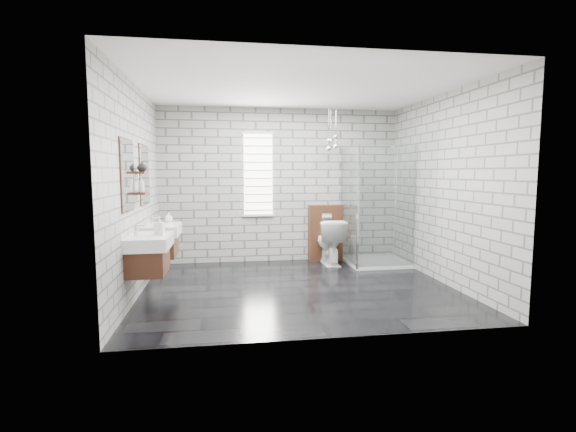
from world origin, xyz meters
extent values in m
cube|color=black|center=(0.00, 0.00, -0.01)|extent=(4.20, 3.60, 0.02)
cube|color=white|center=(0.00, 0.00, 2.71)|extent=(4.20, 3.60, 0.02)
cube|color=#9D9D98|center=(0.00, 1.81, 1.35)|extent=(4.20, 0.02, 2.70)
cube|color=#9D9D98|center=(0.00, -1.81, 1.35)|extent=(4.20, 0.02, 2.70)
cube|color=#9D9D98|center=(-2.11, 0.00, 1.35)|extent=(0.02, 3.60, 2.70)
cube|color=#9D9D98|center=(2.11, 0.00, 1.35)|extent=(0.02, 3.60, 2.70)
cube|color=#472515|center=(-1.89, -0.54, 0.55)|extent=(0.42, 0.62, 0.30)
cube|color=silver|center=(-1.69, -0.54, 0.58)|extent=(0.02, 0.35, 0.01)
cube|color=white|center=(-1.87, -0.54, 0.77)|extent=(0.47, 0.70, 0.15)
cylinder|color=silver|center=(-2.02, -0.54, 0.91)|extent=(0.04, 0.04, 0.12)
cylinder|color=silver|center=(-1.97, -0.54, 0.96)|extent=(0.10, 0.02, 0.02)
cube|color=white|center=(-2.08, -0.54, 1.55)|extent=(0.03, 0.55, 0.80)
cube|color=#472515|center=(-2.09, -0.54, 1.55)|extent=(0.01, 0.59, 0.84)
cube|color=#472515|center=(-1.89, 0.50, 0.55)|extent=(0.42, 0.62, 0.30)
cube|color=silver|center=(-1.69, 0.50, 0.58)|extent=(0.02, 0.35, 0.01)
cube|color=white|center=(-1.87, 0.50, 0.77)|extent=(0.47, 0.70, 0.15)
cylinder|color=silver|center=(-2.02, 0.50, 0.91)|extent=(0.04, 0.04, 0.12)
cylinder|color=silver|center=(-1.97, 0.50, 0.96)|extent=(0.10, 0.02, 0.02)
cube|color=white|center=(-2.08, 0.50, 1.55)|extent=(0.03, 0.55, 0.80)
cube|color=#472515|center=(-2.09, 0.50, 1.55)|extent=(0.01, 0.59, 0.84)
cube|color=#472515|center=(-2.03, -0.05, 1.32)|extent=(0.14, 0.30, 0.03)
cube|color=#472515|center=(-2.03, -0.05, 1.58)|extent=(0.14, 0.30, 0.03)
cube|color=white|center=(-0.40, 1.79, 1.55)|extent=(0.50, 0.02, 1.40)
cube|color=silver|center=(-0.40, 1.77, 2.27)|extent=(0.56, 0.04, 0.04)
cube|color=silver|center=(-0.40, 1.77, 0.83)|extent=(0.56, 0.04, 0.04)
cube|color=silver|center=(-0.40, 1.77, 0.92)|extent=(0.48, 0.01, 0.02)
cube|color=silver|center=(-0.40, 1.77, 1.06)|extent=(0.48, 0.01, 0.02)
cube|color=silver|center=(-0.40, 1.77, 1.20)|extent=(0.48, 0.01, 0.02)
cube|color=silver|center=(-0.40, 1.77, 1.34)|extent=(0.48, 0.01, 0.02)
cube|color=silver|center=(-0.40, 1.77, 1.48)|extent=(0.48, 0.01, 0.02)
cube|color=silver|center=(-0.40, 1.77, 1.62)|extent=(0.48, 0.01, 0.02)
cube|color=silver|center=(-0.40, 1.77, 1.76)|extent=(0.48, 0.01, 0.02)
cube|color=silver|center=(-0.40, 1.77, 1.90)|extent=(0.48, 0.01, 0.02)
cube|color=silver|center=(-0.40, 1.77, 2.04)|extent=(0.48, 0.01, 0.03)
cube|color=silver|center=(-0.40, 1.77, 2.18)|extent=(0.48, 0.01, 0.03)
cube|color=#472515|center=(0.80, 1.70, 0.50)|extent=(0.60, 0.20, 1.00)
cube|color=silver|center=(0.80, 1.60, 0.80)|extent=(0.18, 0.01, 0.12)
cube|color=white|center=(1.60, 1.30, 0.03)|extent=(1.00, 1.00, 0.06)
cube|color=silver|center=(1.60, 0.81, 1.03)|extent=(1.00, 0.01, 2.00)
cube|color=silver|center=(1.11, 1.30, 1.03)|extent=(0.01, 1.00, 2.00)
cube|color=silver|center=(1.11, 0.81, 1.03)|extent=(0.03, 0.03, 2.00)
cube|color=silver|center=(2.08, 0.81, 1.03)|extent=(0.03, 0.03, 2.00)
cylinder|color=silver|center=(2.04, 1.50, 1.10)|extent=(0.02, 0.02, 1.80)
cylinder|color=silver|center=(1.96, 1.50, 2.02)|extent=(0.14, 0.14, 0.02)
sphere|color=silver|center=(0.74, 1.28, 1.98)|extent=(0.09, 0.09, 0.09)
cylinder|color=silver|center=(0.74, 1.28, 2.36)|extent=(0.01, 0.01, 0.68)
sphere|color=silver|center=(0.87, 1.34, 2.02)|extent=(0.09, 0.09, 0.09)
cylinder|color=silver|center=(0.87, 1.34, 2.38)|extent=(0.01, 0.01, 0.63)
sphere|color=silver|center=(0.81, 1.42, 2.12)|extent=(0.09, 0.09, 0.09)
cylinder|color=silver|center=(0.81, 1.42, 2.43)|extent=(0.01, 0.01, 0.54)
sphere|color=silver|center=(0.77, 1.43, 2.12)|extent=(0.09, 0.09, 0.09)
cylinder|color=silver|center=(0.77, 1.43, 2.43)|extent=(0.01, 0.01, 0.53)
sphere|color=silver|center=(0.88, 1.39, 2.18)|extent=(0.09, 0.09, 0.09)
cylinder|color=silver|center=(0.88, 1.39, 2.46)|extent=(0.01, 0.01, 0.47)
imported|color=white|center=(0.80, 1.40, 0.39)|extent=(0.44, 0.77, 0.78)
imported|color=#B2B2B2|center=(-1.76, -0.50, 0.96)|extent=(0.11, 0.11, 0.22)
imported|color=#B2B2B2|center=(-1.81, 0.78, 0.92)|extent=(0.14, 0.14, 0.15)
imported|color=#B2B2B2|center=(-2.02, -0.10, 1.43)|extent=(0.10, 0.10, 0.20)
imported|color=#B2B2B2|center=(-2.02, -0.01, 1.66)|extent=(0.15, 0.15, 0.13)
camera|label=1|loc=(-0.99, -5.55, 1.58)|focal=26.00mm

